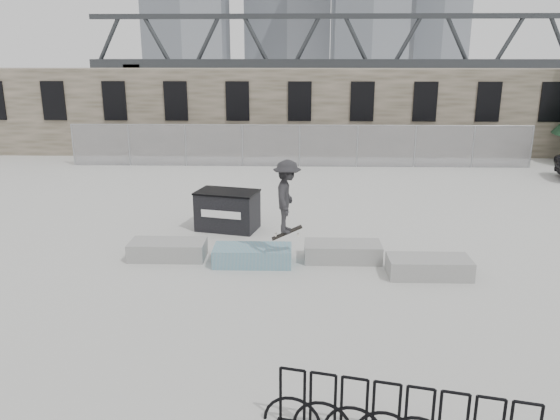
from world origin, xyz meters
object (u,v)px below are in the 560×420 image
Objects in this scene: planter_far_left at (168,249)px; planter_center_right at (343,251)px; planter_offset at (429,266)px; dumpster at (227,210)px; bike_rack at (402,414)px; skateboarder at (287,197)px; planter_center_left at (253,255)px.

planter_far_left and planter_center_right have the same top height.
dumpster reaches higher than planter_offset.
dumpster is (1.29, 2.55, 0.36)m from planter_far_left.
skateboarder is (-1.72, 6.25, 1.49)m from bike_rack.
planter_far_left is at bearing 179.93° from planter_center_right.
planter_far_left is 6.75m from planter_offset.
skateboarder is (1.89, -3.32, 1.31)m from dumpster.
skateboarder is at bearing -13.69° from planter_far_left.
planter_center_left is at bearing 171.46° from planter_offset.
planter_offset is at bearing -90.04° from skateboarder.
skateboarder is at bearing 175.98° from planter_offset.
planter_offset is at bearing -8.54° from planter_center_left.
planter_far_left is 2.88m from dumpster.
dumpster reaches higher than bike_rack.
skateboarder reaches higher than planter_center_left.
bike_rack is at bearing -106.42° from planter_offset.
bike_rack is at bearing -68.58° from planter_center_left.
planter_center_left is 4.43m from planter_offset.
dumpster is 4.04m from skateboarder.
planter_center_right is at bearing 8.63° from planter_center_left.
planter_offset is 6.26m from bike_rack.
bike_rack is at bearing -87.90° from planter_center_right.
planter_offset is 3.88m from skateboarder.
bike_rack reaches higher than planter_offset.
dumpster is at bearing 146.46° from planter_offset.
planter_offset is 0.51× the size of bike_rack.
skateboarder is at bearing -152.22° from planter_center_right.
planter_offset is 0.97× the size of dumpster.
planter_far_left is at bearing 80.29° from skateboarder.
planter_center_left is 0.51× the size of bike_rack.
dumpster reaches higher than planter_far_left.
planter_center_left is at bearing -9.01° from planter_far_left.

